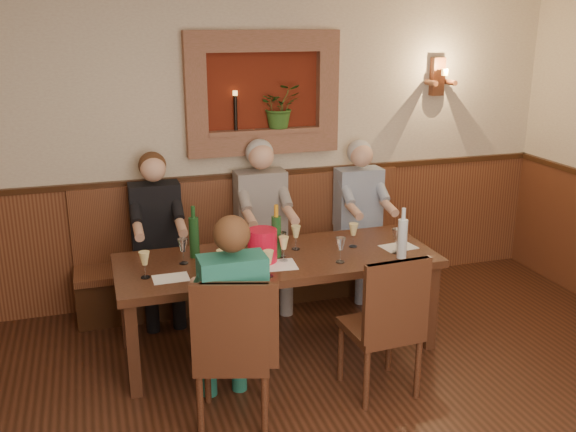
{
  "coord_description": "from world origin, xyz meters",
  "views": [
    {
      "loc": [
        -1.27,
        -2.49,
        2.47
      ],
      "look_at": [
        0.1,
        1.9,
        1.05
      ],
      "focal_mm": 40.0,
      "sensor_mm": 36.0,
      "label": 1
    }
  ],
  "objects_px": {
    "person_chair_front": "(231,335)",
    "water_bottle": "(402,238)",
    "dining_table": "(277,266)",
    "spittoon_bucket": "(262,246)",
    "person_bench_mid": "(264,238)",
    "person_bench_right": "(361,231)",
    "wine_bottle_green_b": "(194,236)",
    "chair_near_left": "(234,380)",
    "wine_bottle_green_a": "(276,236)",
    "bench": "(248,265)",
    "person_bench_left": "(159,251)",
    "chair_near_right": "(380,351)"
  },
  "relations": [
    {
      "from": "person_bench_left",
      "to": "person_bench_right",
      "type": "xyz_separation_m",
      "value": [
        1.86,
        -0.0,
        0.0
      ]
    },
    {
      "from": "bench",
      "to": "wine_bottle_green_a",
      "type": "height_order",
      "value": "wine_bottle_green_a"
    },
    {
      "from": "spittoon_bucket",
      "to": "person_bench_right",
      "type": "bearing_deg",
      "value": 36.78
    },
    {
      "from": "chair_near_right",
      "to": "wine_bottle_green_b",
      "type": "height_order",
      "value": "wine_bottle_green_b"
    },
    {
      "from": "dining_table",
      "to": "water_bottle",
      "type": "relative_size",
      "value": 6.17
    },
    {
      "from": "person_bench_left",
      "to": "chair_near_right",
      "type": "bearing_deg",
      "value": -51.79
    },
    {
      "from": "bench",
      "to": "chair_near_left",
      "type": "distance_m",
      "value": 1.88
    },
    {
      "from": "chair_near_right",
      "to": "person_chair_front",
      "type": "bearing_deg",
      "value": 175.04
    },
    {
      "from": "spittoon_bucket",
      "to": "wine_bottle_green_b",
      "type": "bearing_deg",
      "value": 152.53
    },
    {
      "from": "dining_table",
      "to": "spittoon_bucket",
      "type": "xyz_separation_m",
      "value": [
        -0.13,
        -0.05,
        0.2
      ]
    },
    {
      "from": "wine_bottle_green_a",
      "to": "water_bottle",
      "type": "height_order",
      "value": "wine_bottle_green_a"
    },
    {
      "from": "bench",
      "to": "dining_table",
      "type": "bearing_deg",
      "value": -90.0
    },
    {
      "from": "person_chair_front",
      "to": "person_bench_left",
      "type": "bearing_deg",
      "value": 99.32
    },
    {
      "from": "bench",
      "to": "chair_near_left",
      "type": "bearing_deg",
      "value": -106.65
    },
    {
      "from": "person_bench_right",
      "to": "water_bottle",
      "type": "distance_m",
      "value": 1.19
    },
    {
      "from": "person_bench_mid",
      "to": "person_bench_right",
      "type": "height_order",
      "value": "person_bench_mid"
    },
    {
      "from": "chair_near_right",
      "to": "wine_bottle_green_b",
      "type": "xyz_separation_m",
      "value": [
        -1.09,
        0.99,
        0.62
      ]
    },
    {
      "from": "person_bench_left",
      "to": "person_chair_front",
      "type": "distance_m",
      "value": 1.64
    },
    {
      "from": "chair_near_left",
      "to": "person_bench_left",
      "type": "relative_size",
      "value": 0.72
    },
    {
      "from": "person_bench_right",
      "to": "chair_near_left",
      "type": "bearing_deg",
      "value": -133.25
    },
    {
      "from": "person_bench_mid",
      "to": "person_chair_front",
      "type": "bearing_deg",
      "value": -112.01
    },
    {
      "from": "wine_bottle_green_a",
      "to": "dining_table",
      "type": "bearing_deg",
      "value": -72.36
    },
    {
      "from": "dining_table",
      "to": "person_bench_left",
      "type": "xyz_separation_m",
      "value": [
        -0.8,
        0.84,
        -0.09
      ]
    },
    {
      "from": "dining_table",
      "to": "person_bench_mid",
      "type": "relative_size",
      "value": 1.62
    },
    {
      "from": "person_bench_left",
      "to": "person_bench_mid",
      "type": "distance_m",
      "value": 0.92
    },
    {
      "from": "bench",
      "to": "water_bottle",
      "type": "distance_m",
      "value": 1.63
    },
    {
      "from": "person_bench_mid",
      "to": "wine_bottle_green_b",
      "type": "bearing_deg",
      "value": -137.76
    },
    {
      "from": "person_chair_front",
      "to": "water_bottle",
      "type": "distance_m",
      "value": 1.54
    },
    {
      "from": "spittoon_bucket",
      "to": "water_bottle",
      "type": "bearing_deg",
      "value": -13.3
    },
    {
      "from": "bench",
      "to": "person_bench_right",
      "type": "xyz_separation_m",
      "value": [
        1.06,
        -0.11,
        0.26
      ]
    },
    {
      "from": "person_bench_right",
      "to": "wine_bottle_green_a",
      "type": "bearing_deg",
      "value": -142.13
    },
    {
      "from": "bench",
      "to": "person_bench_left",
      "type": "xyz_separation_m",
      "value": [
        -0.8,
        -0.11,
        0.26
      ]
    },
    {
      "from": "chair_near_right",
      "to": "person_bench_right",
      "type": "distance_m",
      "value": 1.76
    },
    {
      "from": "dining_table",
      "to": "chair_near_left",
      "type": "xyz_separation_m",
      "value": [
        -0.54,
        -0.86,
        -0.38
      ]
    },
    {
      "from": "person_bench_right",
      "to": "water_bottle",
      "type": "bearing_deg",
      "value": -98.67
    },
    {
      "from": "person_bench_left",
      "to": "spittoon_bucket",
      "type": "bearing_deg",
      "value": -53.0
    },
    {
      "from": "dining_table",
      "to": "person_chair_front",
      "type": "relative_size",
      "value": 1.74
    },
    {
      "from": "chair_near_right",
      "to": "spittoon_bucket",
      "type": "xyz_separation_m",
      "value": [
        -0.62,
        0.75,
        0.58
      ]
    },
    {
      "from": "spittoon_bucket",
      "to": "wine_bottle_green_b",
      "type": "distance_m",
      "value": 0.52
    },
    {
      "from": "person_bench_left",
      "to": "wine_bottle_green_a",
      "type": "relative_size",
      "value": 3.5
    },
    {
      "from": "wine_bottle_green_a",
      "to": "wine_bottle_green_b",
      "type": "bearing_deg",
      "value": 163.11
    },
    {
      "from": "dining_table",
      "to": "person_chair_front",
      "type": "bearing_deg",
      "value": -124.41
    },
    {
      "from": "chair_near_right",
      "to": "person_bench_right",
      "type": "bearing_deg",
      "value": 67.49
    },
    {
      "from": "water_bottle",
      "to": "wine_bottle_green_a",
      "type": "bearing_deg",
      "value": 161.25
    },
    {
      "from": "person_chair_front",
      "to": "spittoon_bucket",
      "type": "bearing_deg",
      "value": 60.96
    },
    {
      "from": "person_chair_front",
      "to": "person_bench_mid",
      "type": "bearing_deg",
      "value": 67.99
    },
    {
      "from": "person_bench_left",
      "to": "person_bench_right",
      "type": "distance_m",
      "value": 1.86
    },
    {
      "from": "person_bench_left",
      "to": "wine_bottle_green_a",
      "type": "distance_m",
      "value": 1.19
    },
    {
      "from": "chair_near_left",
      "to": "wine_bottle_green_a",
      "type": "xyz_separation_m",
      "value": [
        0.54,
        0.87,
        0.62
      ]
    },
    {
      "from": "person_bench_right",
      "to": "wine_bottle_green_a",
      "type": "distance_m",
      "value": 1.39
    }
  ]
}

